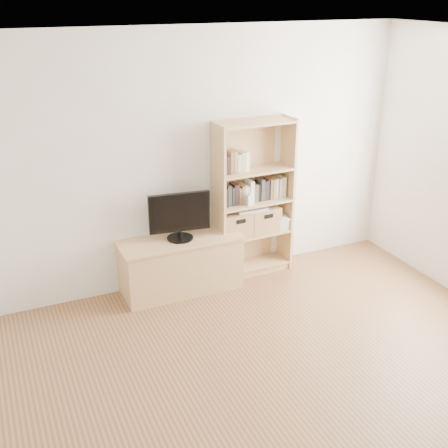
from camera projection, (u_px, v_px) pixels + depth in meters
floor at (329, 423)px, 4.06m from camera, size 4.50×5.00×0.01m
back_wall at (198, 160)px, 5.65m from camera, size 4.50×0.02×2.60m
ceiling at (364, 49)px, 3.04m from camera, size 4.50×5.00×0.01m
tv_stand at (181, 266)px, 5.75m from camera, size 1.21×0.46×0.55m
bookshelf at (254, 199)px, 5.91m from camera, size 0.86×0.33×1.69m
television at (179, 217)px, 5.54m from camera, size 0.61×0.12×0.48m
books_row_mid at (253, 192)px, 5.90m from camera, size 0.75×0.19×0.20m
books_row_upper at (237, 162)px, 5.69m from camera, size 0.37×0.15×0.19m
baby_monitor at (250, 200)px, 5.78m from camera, size 0.06×0.04×0.11m
basket_left at (235, 224)px, 5.91m from camera, size 0.35×0.29×0.28m
basket_right at (262, 219)px, 6.04m from camera, size 0.35×0.29×0.28m
laptop at (250, 208)px, 5.91m from camera, size 0.34×0.24×0.03m
magazine_stack at (276, 222)px, 6.15m from camera, size 0.26×0.32×0.13m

